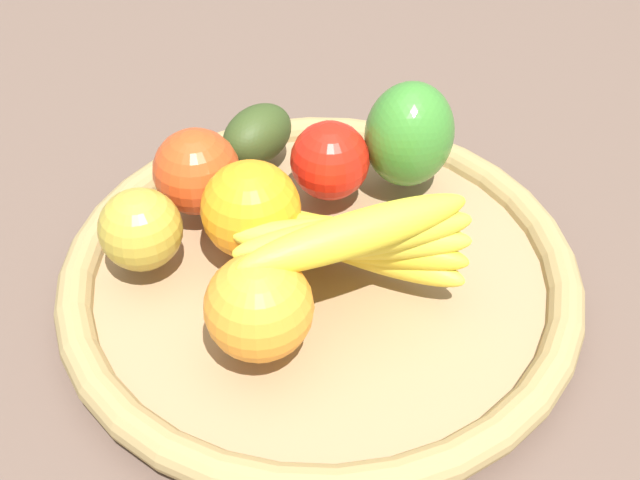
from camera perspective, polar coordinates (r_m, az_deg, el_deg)
ground_plane at (r=0.70m, az=0.00°, el=-3.51°), size 2.40×2.40×0.00m
basket at (r=0.69m, az=0.00°, el=-2.45°), size 0.44×0.44×0.04m
orange_1 at (r=0.66m, az=-4.92°, el=2.16°), size 0.12×0.12×0.08m
banana_bunch at (r=0.62m, az=2.54°, el=0.07°), size 0.17×0.19×0.09m
apple_2 at (r=0.67m, az=-12.61°, el=0.74°), size 0.10×0.10×0.07m
apple_1 at (r=0.71m, az=-8.75°, el=4.83°), size 0.11×0.11×0.08m
orange_0 at (r=0.58m, az=-4.35°, el=-4.79°), size 0.11×0.11×0.08m
apple_0 at (r=0.72m, az=0.71°, el=5.66°), size 0.08×0.08×0.07m
bell_pepper at (r=0.73m, az=6.35°, el=7.46°), size 0.11×0.11×0.10m
avocado at (r=0.77m, az=-4.46°, el=7.46°), size 0.08×0.09×0.05m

